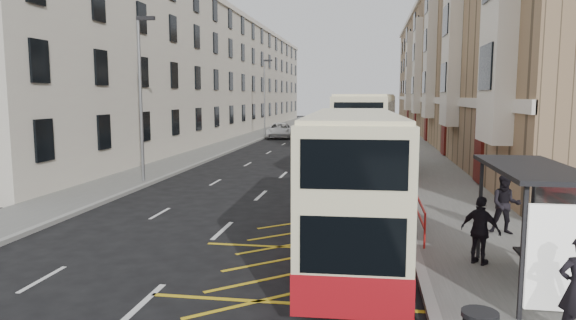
% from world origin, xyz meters
% --- Properties ---
extents(ground, '(200.00, 200.00, 0.00)m').
position_xyz_m(ground, '(0.00, 0.00, 0.00)').
color(ground, black).
rests_on(ground, ground).
extents(pavement_right, '(4.00, 120.00, 0.15)m').
position_xyz_m(pavement_right, '(8.00, 30.00, 0.07)').
color(pavement_right, '#60605C').
rests_on(pavement_right, ground).
extents(pavement_left, '(3.00, 120.00, 0.15)m').
position_xyz_m(pavement_left, '(-7.50, 30.00, 0.07)').
color(pavement_left, '#60605C').
rests_on(pavement_left, ground).
extents(kerb_right, '(0.25, 120.00, 0.15)m').
position_xyz_m(kerb_right, '(6.00, 30.00, 0.07)').
color(kerb_right, gray).
rests_on(kerb_right, ground).
extents(kerb_left, '(0.25, 120.00, 0.15)m').
position_xyz_m(kerb_left, '(-6.00, 30.00, 0.07)').
color(kerb_left, gray).
rests_on(kerb_left, ground).
extents(road_markings, '(10.00, 110.00, 0.01)m').
position_xyz_m(road_markings, '(0.00, 45.00, 0.01)').
color(road_markings, silver).
rests_on(road_markings, ground).
extents(terrace_right, '(10.75, 79.00, 15.25)m').
position_xyz_m(terrace_right, '(14.88, 45.38, 7.52)').
color(terrace_right, '#9B7B5A').
rests_on(terrace_right, ground).
extents(terrace_left, '(9.18, 79.00, 13.25)m').
position_xyz_m(terrace_left, '(-13.43, 45.50, 6.52)').
color(terrace_left, beige).
rests_on(terrace_left, ground).
extents(bus_shelter, '(1.65, 4.25, 2.70)m').
position_xyz_m(bus_shelter, '(8.34, -0.39, 2.14)').
color(bus_shelter, black).
rests_on(bus_shelter, pavement_right).
extents(guard_railing, '(0.06, 6.56, 1.01)m').
position_xyz_m(guard_railing, '(6.25, 5.75, 0.86)').
color(guard_railing, red).
rests_on(guard_railing, pavement_right).
extents(street_lamp_near, '(0.93, 0.18, 8.00)m').
position_xyz_m(street_lamp_near, '(-6.35, 12.00, 4.64)').
color(street_lamp_near, gray).
rests_on(street_lamp_near, pavement_left).
extents(street_lamp_far, '(0.93, 0.18, 8.00)m').
position_xyz_m(street_lamp_far, '(-6.35, 42.00, 4.64)').
color(street_lamp_far, gray).
rests_on(street_lamp_far, pavement_left).
extents(double_decker_front, '(2.58, 9.91, 3.93)m').
position_xyz_m(double_decker_front, '(4.26, 2.14, 2.00)').
color(double_decker_front, '#FCF1BE').
rests_on(double_decker_front, ground).
extents(double_decker_rear, '(3.37, 11.30, 4.44)m').
position_xyz_m(double_decker_rear, '(4.60, 16.43, 2.26)').
color(double_decker_rear, '#FCF1BE').
rests_on(double_decker_rear, ground).
extents(pedestrian_mid, '(0.98, 0.81, 1.83)m').
position_xyz_m(pedestrian_mid, '(8.84, 4.48, 1.07)').
color(pedestrian_mid, black).
rests_on(pedestrian_mid, pavement_right).
extents(pedestrian_far, '(1.07, 0.93, 1.73)m').
position_xyz_m(pedestrian_far, '(7.48, 1.36, 1.02)').
color(pedestrian_far, black).
rests_on(pedestrian_far, pavement_right).
extents(white_van, '(3.19, 5.85, 1.55)m').
position_xyz_m(white_van, '(-4.56, 40.89, 0.78)').
color(white_van, white).
rests_on(white_van, ground).
extents(car_silver, '(2.41, 4.55, 1.48)m').
position_xyz_m(car_silver, '(-3.96, 59.58, 0.74)').
color(car_silver, '#ACAEB4').
rests_on(car_silver, ground).
extents(car_dark, '(2.49, 4.17, 1.30)m').
position_xyz_m(car_dark, '(-4.17, 63.52, 0.65)').
color(car_dark, black).
rests_on(car_dark, ground).
extents(car_red, '(2.19, 4.73, 1.34)m').
position_xyz_m(car_red, '(2.71, 64.73, 0.67)').
color(car_red, maroon).
rests_on(car_red, ground).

